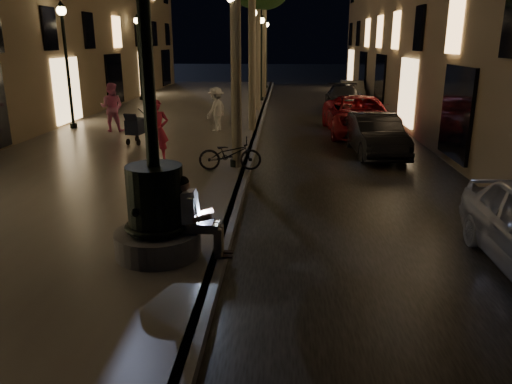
# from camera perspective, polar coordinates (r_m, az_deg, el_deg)

# --- Properties ---
(ground) EXTENTS (120.00, 120.00, 0.00)m
(ground) POSITION_cam_1_polar(r_m,az_deg,el_deg) (20.84, 0.30, 7.06)
(ground) COLOR black
(ground) RESTS_ON ground
(cobble_lane) EXTENTS (6.00, 45.00, 0.02)m
(cobble_lane) POSITION_cam_1_polar(r_m,az_deg,el_deg) (20.90, 8.60, 6.93)
(cobble_lane) COLOR black
(cobble_lane) RESTS_ON ground
(promenade) EXTENTS (8.00, 45.00, 0.20)m
(promenade) POSITION_cam_1_polar(r_m,az_deg,el_deg) (21.39, -10.56, 7.31)
(promenade) COLOR #655F59
(promenade) RESTS_ON ground
(curb_strip) EXTENTS (0.25, 45.00, 0.20)m
(curb_strip) POSITION_cam_1_polar(r_m,az_deg,el_deg) (20.82, 0.30, 7.33)
(curb_strip) COLOR #59595B
(curb_strip) RESTS_ON ground
(fountain_lamppost) EXTENTS (1.40, 1.40, 5.21)m
(fountain_lamppost) POSITION_cam_1_polar(r_m,az_deg,el_deg) (8.12, -11.44, -0.36)
(fountain_lamppost) COLOR #59595B
(fountain_lamppost) RESTS_ON promenade
(seated_man_laptop) EXTENTS (0.97, 0.33, 1.34)m
(seated_man_laptop) POSITION_cam_1_polar(r_m,az_deg,el_deg) (8.09, -7.11, -2.50)
(seated_man_laptop) COLOR tan
(seated_man_laptop) RESTS_ON promenade
(lamp_curb_a) EXTENTS (0.36, 0.36, 4.81)m
(lamp_curb_a) POSITION_cam_1_polar(r_m,az_deg,el_deg) (13.57, -2.54, 15.48)
(lamp_curb_a) COLOR black
(lamp_curb_a) RESTS_ON promenade
(lamp_curb_b) EXTENTS (0.36, 0.36, 4.81)m
(lamp_curb_b) POSITION_cam_1_polar(r_m,az_deg,el_deg) (21.54, -0.38, 16.04)
(lamp_curb_b) COLOR black
(lamp_curb_b) RESTS_ON promenade
(lamp_curb_c) EXTENTS (0.36, 0.36, 4.81)m
(lamp_curb_c) POSITION_cam_1_polar(r_m,az_deg,el_deg) (29.53, 0.62, 16.29)
(lamp_curb_c) COLOR black
(lamp_curb_c) RESTS_ON promenade
(lamp_curb_d) EXTENTS (0.36, 0.36, 4.81)m
(lamp_curb_d) POSITION_cam_1_polar(r_m,az_deg,el_deg) (37.52, 1.19, 16.43)
(lamp_curb_d) COLOR black
(lamp_curb_d) RESTS_ON promenade
(lamp_left_b) EXTENTS (0.36, 0.36, 4.81)m
(lamp_left_b) POSITION_cam_1_polar(r_m,az_deg,el_deg) (21.25, -20.95, 14.96)
(lamp_left_b) COLOR black
(lamp_left_b) RESTS_ON promenade
(lamp_left_c) EXTENTS (0.36, 0.36, 4.81)m
(lamp_left_c) POSITION_cam_1_polar(r_m,az_deg,el_deg) (30.68, -13.29, 15.89)
(lamp_left_c) COLOR black
(lamp_left_c) RESTS_ON promenade
(stroller) EXTENTS (0.63, 1.17, 1.17)m
(stroller) POSITION_cam_1_polar(r_m,az_deg,el_deg) (17.48, -13.49, 7.30)
(stroller) COLOR black
(stroller) RESTS_ON promenade
(car_second) EXTENTS (1.64, 4.07, 1.31)m
(car_second) POSITION_cam_1_polar(r_m,az_deg,el_deg) (16.67, 13.47, 6.39)
(car_second) COLOR black
(car_second) RESTS_ON ground
(car_third) EXTENTS (2.60, 5.41, 1.49)m
(car_third) POSITION_cam_1_polar(r_m,az_deg,el_deg) (20.20, 11.73, 8.54)
(car_third) COLOR maroon
(car_third) RESTS_ON ground
(car_rear) EXTENTS (2.20, 4.76, 1.35)m
(car_rear) POSITION_cam_1_polar(r_m,az_deg,el_deg) (26.72, 9.97, 10.47)
(car_rear) COLOR #2A2A2E
(car_rear) RESTS_ON ground
(car_fifth) EXTENTS (1.54, 3.91, 1.27)m
(car_fifth) POSITION_cam_1_polar(r_m,az_deg,el_deg) (30.89, 10.89, 11.19)
(car_fifth) COLOR gray
(car_fifth) RESTS_ON ground
(pedestrian_red) EXTENTS (0.73, 0.58, 1.77)m
(pedestrian_red) POSITION_cam_1_polar(r_m,az_deg,el_deg) (14.84, -11.19, 6.95)
(pedestrian_red) COLOR #CE2947
(pedestrian_red) RESTS_ON promenade
(pedestrian_pink) EXTENTS (0.91, 0.72, 1.85)m
(pedestrian_pink) POSITION_cam_1_polar(r_m,az_deg,el_deg) (20.10, -16.14, 9.28)
(pedestrian_pink) COLOR pink
(pedestrian_pink) RESTS_ON promenade
(pedestrian_white) EXTENTS (1.06, 1.24, 1.66)m
(pedestrian_white) POSITION_cam_1_polar(r_m,az_deg,el_deg) (19.57, -4.58, 9.41)
(pedestrian_white) COLOR silver
(pedestrian_white) RESTS_ON promenade
(bicycle) EXTENTS (1.73, 0.72, 0.89)m
(bicycle) POSITION_cam_1_polar(r_m,az_deg,el_deg) (13.50, -2.99, 4.36)
(bicycle) COLOR black
(bicycle) RESTS_ON promenade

